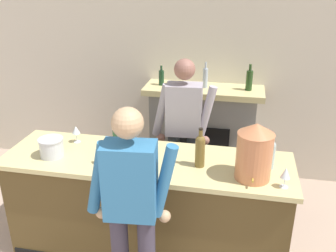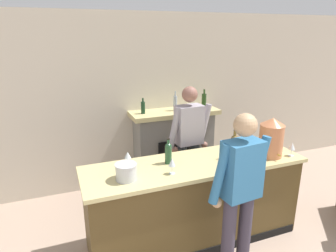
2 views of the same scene
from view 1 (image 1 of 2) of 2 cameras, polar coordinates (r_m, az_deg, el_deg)
The scene contains 13 objects.
wall_back_panel at distance 4.85m, azimuth -0.82°, elevation 8.68°, with size 12.00×0.07×2.75m.
bar_counter at distance 3.61m, azimuth -3.16°, elevation -12.07°, with size 2.59×0.77×1.01m.
fireplace_stone at distance 4.76m, azimuth 5.22°, elevation -1.14°, with size 1.43×0.52×1.56m.
person_customer at distance 2.72m, azimuth -5.55°, elevation -12.93°, with size 0.66×0.33×1.78m.
person_bartender at distance 3.90m, azimuth 2.37°, elevation -1.15°, with size 0.66×0.32×1.77m.
copper_dispenser at distance 3.01m, azimuth 13.04°, elevation -3.77°, with size 0.29×0.33×0.48m.
ice_bucket_steel at distance 3.50m, azimuth -17.33°, elevation -3.12°, with size 0.22×0.22×0.17m.
wine_bottle_rose_blush at distance 3.23m, azimuth 15.42°, elevation -4.06°, with size 0.07×0.07×0.32m.
wine_bottle_merlot_tall at distance 3.16m, azimuth 4.91°, elevation -3.58°, with size 0.08×0.08×0.35m.
wine_bottle_burgundy_dark at distance 3.45m, azimuth -7.79°, elevation -1.74°, with size 0.08×0.08×0.30m.
wine_glass_by_dispenser at distance 3.70m, azimuth -13.84°, elevation -0.68°, with size 0.08×0.08×0.17m.
wine_glass_front_right at distance 3.01m, azimuth 17.48°, elevation -6.93°, with size 0.08×0.08×0.17m.
wine_glass_near_bucket at distance 3.25m, azimuth -10.27°, elevation -3.70°, with size 0.07×0.07×0.18m.
Camera 1 is at (1.00, -0.38, 2.59)m, focal length 40.00 mm.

